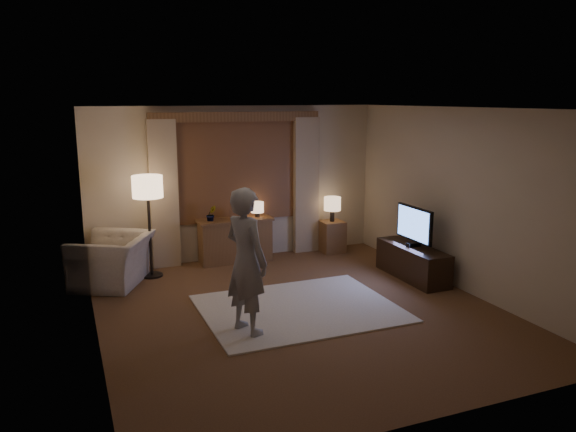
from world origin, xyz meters
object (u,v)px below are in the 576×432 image
sideboard (235,241)px  armchair (113,261)px  tv_stand (413,262)px  side_table (332,236)px  person (246,261)px

sideboard → armchair: armchair is taller
sideboard → tv_stand: sideboard is taller
sideboard → armchair: bearing=-166.9°
side_table → armchair: bearing=-173.7°
side_table → tv_stand: side_table is taller
armchair → tv_stand: bearing=98.7°
armchair → tv_stand: size_ratio=0.81×
armchair → person: (1.30, -2.42, 0.51)m
sideboard → side_table: bearing=-1.6°
sideboard → person: 3.03m
side_table → sideboard: bearing=178.4°
tv_stand → person: bearing=-161.4°
tv_stand → person: (-3.00, -1.01, 0.63)m
sideboard → tv_stand: (2.27, -1.88, -0.10)m
sideboard → armchair: size_ratio=1.06×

